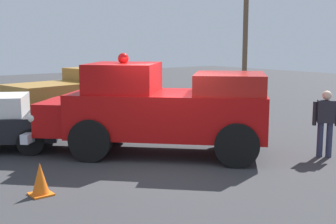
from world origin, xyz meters
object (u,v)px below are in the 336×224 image
vintage_fire_truck (159,108)px  lawn_chair_spare (59,116)px  utility_pole (246,21)px  parked_pickup (74,94)px  lawn_chair_by_car (162,111)px  spectator_standing (326,119)px  traffic_cone (40,179)px  spectator_seated (206,111)px  lawn_chair_near_truck (209,114)px

vintage_fire_truck → lawn_chair_spare: 3.94m
lawn_chair_spare → utility_pole: utility_pole is taller
parked_pickup → lawn_chair_by_car: parked_pickup is taller
parked_pickup → lawn_chair_spare: parked_pickup is taller
spectator_standing → utility_pole: size_ratio=0.22×
vintage_fire_truck → utility_pole: bearing=122.8°
vintage_fire_truck → lawn_chair_spare: (-3.75, -1.05, -0.61)m
lawn_chair_by_car → traffic_cone: (3.76, -5.76, -0.28)m
spectator_standing → traffic_cone: 7.00m
parked_pickup → spectator_standing: bearing=17.4°
spectator_seated → traffic_cone: spectator_seated is taller
spectator_seated → utility_pole: 10.47m
traffic_cone → spectator_seated: bearing=110.1°
vintage_fire_truck → traffic_cone: bearing=-72.3°
lawn_chair_near_truck → lawn_chair_spare: same height
spectator_seated → utility_pole: utility_pole is taller
parked_pickup → spectator_seated: bearing=28.0°
lawn_chair_near_truck → spectator_seated: spectator_seated is taller
lawn_chair_by_car → lawn_chair_near_truck: bearing=31.5°
lawn_chair_by_car → traffic_cone: lawn_chair_by_car is taller
utility_pole → spectator_standing: bearing=-38.4°
spectator_seated → utility_pole: size_ratio=0.17×
parked_pickup → utility_pole: 10.93m
lawn_chair_near_truck → utility_pole: size_ratio=0.14×
vintage_fire_truck → parked_pickup: size_ratio=1.15×
lawn_chair_near_truck → spectator_standing: 4.06m
lawn_chair_by_car → spectator_seated: spectator_seated is taller
lawn_chair_near_truck → utility_pole: utility_pole is taller
lawn_chair_by_car → utility_pole: (-4.43, 8.81, 3.31)m
spectator_standing → traffic_cone: (-1.66, -6.77, -0.66)m
vintage_fire_truck → spectator_standing: bearing=47.1°
utility_pole → parked_pickup: bearing=-82.4°
lawn_chair_by_car → lawn_chair_spare: bearing=-110.7°
spectator_seated → lawn_chair_spare: bearing=-123.9°
vintage_fire_truck → utility_pole: 13.20m
spectator_standing → vintage_fire_truck: bearing=-132.9°
lawn_chair_spare → traffic_cone: size_ratio=1.61×
lawn_chair_near_truck → spectator_seated: size_ratio=0.79×
lawn_chair_near_truck → lawn_chair_spare: 4.70m
lawn_chair_by_car → vintage_fire_truck: bearing=-38.5°
lawn_chair_spare → spectator_standing: size_ratio=0.61×
lawn_chair_by_car → parked_pickup: bearing=-151.6°
vintage_fire_truck → lawn_chair_by_car: size_ratio=5.69×
parked_pickup → lawn_chair_by_car: 3.47m
utility_pole → traffic_cone: utility_pole is taller
vintage_fire_truck → traffic_cone: vintage_fire_truck is taller
parked_pickup → spectator_standing: (8.45, 2.65, -0.02)m
lawn_chair_spare → spectator_seated: bearing=56.1°
spectator_seated → lawn_chair_by_car: bearing=-152.9°
lawn_chair_spare → spectator_seated: 4.60m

